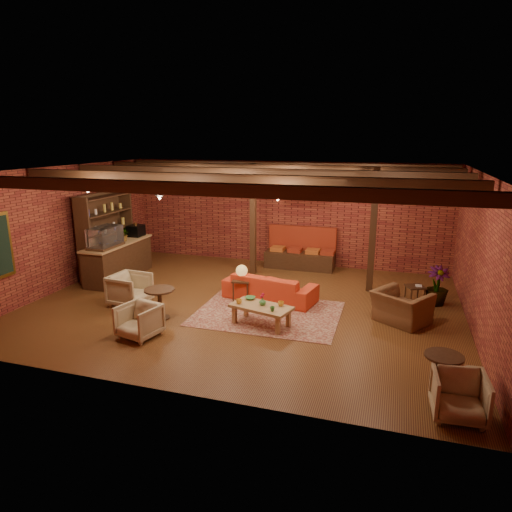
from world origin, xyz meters
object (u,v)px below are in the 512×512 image
(side_table_lamp, at_px, (242,273))
(round_table_right, at_px, (443,369))
(armchair_a, at_px, (130,288))
(coffee_table, at_px, (261,308))
(armchair_right, at_px, (402,302))
(armchair_b, at_px, (139,319))
(plant_tall, at_px, (441,248))
(round_table_left, at_px, (160,299))
(side_table_book, at_px, (415,287))
(sofa, at_px, (270,287))
(armchair_far, at_px, (460,394))

(side_table_lamp, bearing_deg, round_table_right, -35.65)
(armchair_a, height_order, round_table_right, armchair_a)
(coffee_table, xyz_separation_m, armchair_right, (2.86, 1.03, 0.08))
(armchair_b, height_order, plant_tall, plant_tall)
(armchair_a, relative_size, armchair_right, 0.78)
(side_table_lamp, height_order, round_table_left, side_table_lamp)
(round_table_left, bearing_deg, armchair_b, -85.91)
(plant_tall, bearing_deg, side_table_book, -168.98)
(round_table_left, bearing_deg, plant_tall, 25.14)
(armchair_a, height_order, armchair_right, armchair_right)
(sofa, height_order, coffee_table, coffee_table)
(sofa, relative_size, armchair_a, 2.69)
(side_table_lamp, distance_m, armchair_b, 2.94)
(round_table_left, distance_m, armchair_b, 0.98)
(side_table_lamp, height_order, armchair_a, side_table_lamp)
(plant_tall, bearing_deg, armchair_a, -162.48)
(sofa, height_order, side_table_book, sofa)
(armchair_far, bearing_deg, side_table_lamp, 138.08)
(coffee_table, distance_m, side_table_book, 3.94)
(round_table_left, bearing_deg, coffee_table, 8.40)
(coffee_table, height_order, armchair_b, armchair_b)
(armchair_right, relative_size, side_table_book, 2.00)
(side_table_lamp, bearing_deg, side_table_book, 13.99)
(armchair_right, distance_m, side_table_book, 1.35)
(round_table_left, height_order, armchair_far, armchair_far)
(round_table_left, distance_m, armchair_a, 1.24)
(side_table_lamp, distance_m, round_table_left, 2.14)
(sofa, distance_m, armchair_b, 3.46)
(coffee_table, height_order, armchair_far, armchair_far)
(side_table_book, bearing_deg, sofa, -167.24)
(armchair_right, distance_m, round_table_right, 2.90)
(sofa, distance_m, round_table_left, 2.75)
(side_table_book, bearing_deg, armchair_b, -145.62)
(coffee_table, distance_m, armchair_far, 4.35)
(armchair_b, distance_m, plant_tall, 7.00)
(side_table_book, relative_size, round_table_right, 0.79)
(sofa, xyz_separation_m, armchair_right, (3.10, -0.54, 0.14))
(armchair_right, relative_size, armchair_far, 1.44)
(round_table_left, bearing_deg, side_table_lamp, 51.09)
(sofa, height_order, side_table_lamp, side_table_lamp)
(armchair_right, bearing_deg, armchair_b, 58.10)
(coffee_table, bearing_deg, sofa, 98.76)
(side_table_lamp, distance_m, side_table_book, 4.19)
(armchair_a, bearing_deg, armchair_far, -104.74)
(armchair_a, bearing_deg, side_table_book, -66.60)
(coffee_table, relative_size, side_table_lamp, 1.56)
(coffee_table, relative_size, armchair_a, 1.67)
(armchair_b, relative_size, side_table_book, 1.40)
(side_table_lamp, bearing_deg, armchair_b, -115.71)
(side_table_book, xyz_separation_m, round_table_right, (0.31, -4.15, 0.04))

